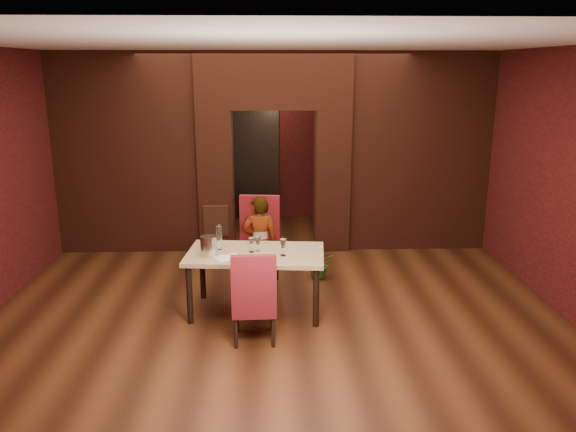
% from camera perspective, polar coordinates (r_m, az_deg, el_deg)
% --- Properties ---
extents(floor, '(8.00, 8.00, 0.00)m').
position_cam_1_polar(floor, '(7.64, -1.20, -7.80)').
color(floor, '#482412').
rests_on(floor, ground).
extents(ceiling, '(7.00, 8.00, 0.04)m').
position_cam_1_polar(ceiling, '(7.06, -1.34, 16.93)').
color(ceiling, silver).
rests_on(ceiling, ground).
extents(wall_back, '(7.00, 0.04, 3.20)m').
position_cam_1_polar(wall_back, '(11.13, -1.52, 7.91)').
color(wall_back, maroon).
rests_on(wall_back, ground).
extents(wall_front, '(7.00, 0.04, 3.20)m').
position_cam_1_polar(wall_front, '(3.34, -0.43, -8.87)').
color(wall_front, maroon).
rests_on(wall_front, ground).
extents(wall_right, '(0.04, 8.00, 3.20)m').
position_cam_1_polar(wall_right, '(8.02, 24.66, 3.85)').
color(wall_right, maroon).
rests_on(wall_right, ground).
extents(pillar_left, '(0.55, 0.55, 2.30)m').
position_cam_1_polar(pillar_left, '(9.27, -7.30, 3.57)').
color(pillar_left, maroon).
rests_on(pillar_left, ground).
extents(pillar_right, '(0.55, 0.55, 2.30)m').
position_cam_1_polar(pillar_right, '(9.29, 4.48, 3.67)').
color(pillar_right, maroon).
rests_on(pillar_right, ground).
extents(lintel, '(2.45, 0.55, 0.90)m').
position_cam_1_polar(lintel, '(9.06, -1.47, 13.62)').
color(lintel, maroon).
rests_on(lintel, ground).
extents(wing_wall_left, '(2.28, 0.35, 3.20)m').
position_cam_1_polar(wing_wall_left, '(9.43, -16.01, 6.09)').
color(wing_wall_left, maroon).
rests_on(wing_wall_left, ground).
extents(wing_wall_right, '(2.28, 0.35, 3.20)m').
position_cam_1_polar(wing_wall_right, '(9.47, 13.11, 6.31)').
color(wing_wall_right, maroon).
rests_on(wing_wall_right, ground).
extents(vent_panel, '(0.40, 0.03, 0.50)m').
position_cam_1_polar(vent_panel, '(9.12, -7.34, -0.49)').
color(vent_panel, brown).
rests_on(vent_panel, ground).
extents(rear_door, '(0.90, 0.08, 2.10)m').
position_cam_1_polar(rear_door, '(11.16, -3.56, 5.05)').
color(rear_door, black).
rests_on(rear_door, ground).
extents(rear_door_frame, '(1.02, 0.04, 2.22)m').
position_cam_1_polar(rear_door_frame, '(11.12, -3.57, 5.01)').
color(rear_door_frame, black).
rests_on(rear_door_frame, ground).
extents(dining_table, '(1.72, 1.07, 0.77)m').
position_cam_1_polar(dining_table, '(6.96, -3.28, -6.71)').
color(dining_table, tan).
rests_on(dining_table, ground).
extents(chair_far, '(0.62, 0.62, 1.23)m').
position_cam_1_polar(chair_far, '(7.70, -3.07, -2.76)').
color(chair_far, maroon).
rests_on(chair_far, ground).
extents(chair_near, '(0.49, 0.49, 1.05)m').
position_cam_1_polar(chair_near, '(6.22, -3.46, -8.03)').
color(chair_near, maroon).
rests_on(chair_near, ground).
extents(person_seated, '(0.48, 0.31, 1.30)m').
position_cam_1_polar(person_seated, '(7.59, -2.87, -2.75)').
color(person_seated, white).
rests_on(person_seated, ground).
extents(wine_glass_a, '(0.07, 0.07, 0.18)m').
position_cam_1_polar(wine_glass_a, '(6.81, -3.72, -2.96)').
color(wine_glass_a, white).
rests_on(wine_glass_a, dining_table).
extents(wine_glass_b, '(0.08, 0.08, 0.18)m').
position_cam_1_polar(wine_glass_b, '(6.84, -3.09, -2.84)').
color(wine_glass_b, white).
rests_on(wine_glass_b, dining_table).
extents(wine_glass_c, '(0.08, 0.08, 0.20)m').
position_cam_1_polar(wine_glass_c, '(6.67, -0.51, -3.20)').
color(wine_glass_c, white).
rests_on(wine_glass_c, dining_table).
extents(tasting_sheet, '(0.36, 0.33, 0.00)m').
position_cam_1_polar(tasting_sheet, '(6.67, -6.14, -4.21)').
color(tasting_sheet, silver).
rests_on(tasting_sheet, dining_table).
extents(wine_bucket, '(0.19, 0.19, 0.24)m').
position_cam_1_polar(wine_bucket, '(6.73, -8.08, -3.03)').
color(wine_bucket, '#B6B6BD').
rests_on(wine_bucket, dining_table).
extents(water_bottle, '(0.07, 0.07, 0.32)m').
position_cam_1_polar(water_bottle, '(6.94, -7.01, -2.11)').
color(water_bottle, white).
rests_on(water_bottle, dining_table).
extents(potted_plant, '(0.43, 0.38, 0.45)m').
position_cam_1_polar(potted_plant, '(8.08, 3.23, -4.83)').
color(potted_plant, '#2F6A21').
rests_on(potted_plant, ground).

